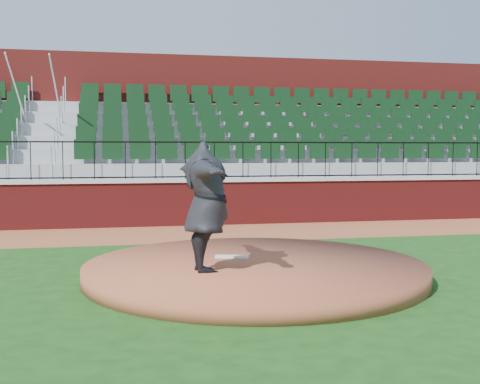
% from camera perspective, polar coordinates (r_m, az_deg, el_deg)
% --- Properties ---
extents(ground, '(90.00, 90.00, 0.00)m').
position_cam_1_polar(ground, '(9.99, 1.75, -8.05)').
color(ground, '#164313').
rests_on(ground, ground).
extents(warning_track, '(34.00, 3.20, 0.01)m').
position_cam_1_polar(warning_track, '(15.22, -2.97, -3.86)').
color(warning_track, brown).
rests_on(warning_track, ground).
extents(field_wall, '(34.00, 0.35, 1.20)m').
position_cam_1_polar(field_wall, '(16.72, -3.80, -1.10)').
color(field_wall, maroon).
rests_on(field_wall, ground).
extents(wall_cap, '(34.00, 0.45, 0.10)m').
position_cam_1_polar(wall_cap, '(16.68, -3.81, 1.12)').
color(wall_cap, '#B7B7B7').
rests_on(wall_cap, field_wall).
extents(wall_railing, '(34.00, 0.05, 1.00)m').
position_cam_1_polar(wall_railing, '(16.66, -3.82, 3.01)').
color(wall_railing, black).
rests_on(wall_railing, wall_cap).
extents(seating_stands, '(34.00, 5.10, 4.60)m').
position_cam_1_polar(seating_stands, '(19.36, -4.92, 4.62)').
color(seating_stands, gray).
rests_on(seating_stands, ground).
extents(concourse_wall, '(34.00, 0.50, 5.50)m').
position_cam_1_polar(concourse_wall, '(22.15, -5.78, 5.70)').
color(concourse_wall, maroon).
rests_on(concourse_wall, ground).
extents(pitchers_mound, '(5.55, 5.55, 0.25)m').
position_cam_1_polar(pitchers_mound, '(9.94, 1.42, -7.38)').
color(pitchers_mound, brown).
rests_on(pitchers_mound, ground).
extents(pitching_rubber, '(0.59, 0.30, 0.04)m').
position_cam_1_polar(pitching_rubber, '(10.32, -0.77, -6.14)').
color(pitching_rubber, silver).
rests_on(pitching_rubber, pitchers_mound).
extents(pitcher, '(0.86, 2.46, 1.96)m').
position_cam_1_polar(pitcher, '(9.06, -3.23, -1.41)').
color(pitcher, black).
rests_on(pitcher, pitchers_mound).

